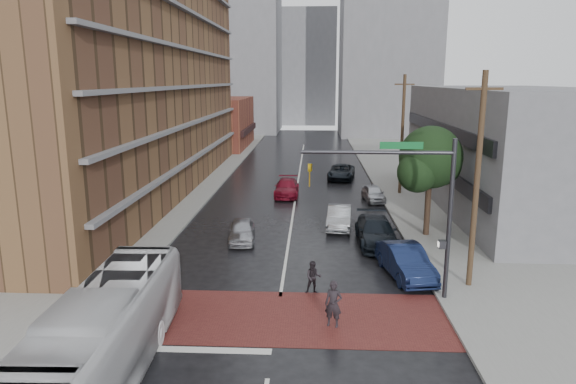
# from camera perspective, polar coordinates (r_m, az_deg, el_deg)

# --- Properties ---
(ground) EXTENTS (160.00, 160.00, 0.00)m
(ground) POSITION_cam_1_polar(r_m,az_deg,el_deg) (21.36, -1.31, -14.29)
(ground) COLOR black
(ground) RESTS_ON ground
(crosswalk) EXTENTS (14.00, 5.00, 0.02)m
(crosswalk) POSITION_cam_1_polar(r_m,az_deg,el_deg) (21.81, -1.22, -13.68)
(crosswalk) COLOR maroon
(crosswalk) RESTS_ON ground
(sidewalk_west) EXTENTS (9.00, 90.00, 0.15)m
(sidewalk_west) POSITION_cam_1_polar(r_m,az_deg,el_deg) (46.86, -13.23, 0.36)
(sidewalk_west) COLOR gray
(sidewalk_west) RESTS_ON ground
(sidewalk_east) EXTENTS (9.00, 90.00, 0.15)m
(sidewalk_east) POSITION_cam_1_polar(r_m,az_deg,el_deg) (46.17, 15.38, 0.06)
(sidewalk_east) COLOR gray
(sidewalk_east) RESTS_ON ground
(apartment_block) EXTENTS (10.00, 44.00, 28.00)m
(apartment_block) POSITION_cam_1_polar(r_m,az_deg,el_deg) (45.92, -17.63, 17.37)
(apartment_block) COLOR brown
(apartment_block) RESTS_ON ground
(storefront_west) EXTENTS (8.00, 16.00, 7.00)m
(storefront_west) POSITION_cam_1_polar(r_m,az_deg,el_deg) (74.50, -7.62, 7.62)
(storefront_west) COLOR brown
(storefront_west) RESTS_ON ground
(building_east) EXTENTS (11.00, 26.00, 9.00)m
(building_east) POSITION_cam_1_polar(r_m,az_deg,el_deg) (42.15, 23.85, 4.41)
(building_east) COLOR slate
(building_east) RESTS_ON ground
(distant_tower_west) EXTENTS (18.00, 16.00, 32.00)m
(distant_tower_west) POSITION_cam_1_polar(r_m,az_deg,el_deg) (98.46, -6.44, 16.08)
(distant_tower_west) COLOR slate
(distant_tower_west) RESTS_ON ground
(distant_tower_east) EXTENTS (16.00, 14.00, 36.00)m
(distant_tower_east) POSITION_cam_1_polar(r_m,az_deg,el_deg) (92.28, 11.17, 17.42)
(distant_tower_east) COLOR slate
(distant_tower_east) RESTS_ON ground
(distant_tower_center) EXTENTS (12.00, 10.00, 24.00)m
(distant_tower_center) POSITION_cam_1_polar(r_m,az_deg,el_deg) (114.06, 2.18, 13.62)
(distant_tower_center) COLOR slate
(distant_tower_center) RESTS_ON ground
(street_tree) EXTENTS (4.20, 4.10, 6.90)m
(street_tree) POSITION_cam_1_polar(r_m,az_deg,el_deg) (32.24, 15.55, 3.28)
(street_tree) COLOR #332319
(street_tree) RESTS_ON ground
(signal_mast) EXTENTS (6.50, 0.30, 7.20)m
(signal_mast) POSITION_cam_1_polar(r_m,az_deg,el_deg) (22.52, 14.11, -0.45)
(signal_mast) COLOR #2D2D33
(signal_mast) RESTS_ON ground
(utility_pole_near) EXTENTS (1.60, 0.26, 10.00)m
(utility_pole_near) POSITION_cam_1_polar(r_m,az_deg,el_deg) (24.59, 20.25, 1.19)
(utility_pole_near) COLOR #473321
(utility_pole_near) RESTS_ON ground
(utility_pole_far) EXTENTS (1.60, 0.26, 10.00)m
(utility_pole_far) POSITION_cam_1_polar(r_m,az_deg,el_deg) (43.89, 12.58, 6.29)
(utility_pole_far) COLOR #473321
(utility_pole_far) RESTS_ON ground
(transit_bus) EXTENTS (2.89, 10.99, 3.04)m
(transit_bus) POSITION_cam_1_polar(r_m,az_deg,el_deg) (18.22, -19.72, -14.69)
(transit_bus) COLOR silver
(transit_bus) RESTS_ON ground
(pedestrian_a) EXTENTS (0.78, 0.61, 1.89)m
(pedestrian_a) POSITION_cam_1_polar(r_m,az_deg,el_deg) (20.74, 5.07, -12.31)
(pedestrian_a) COLOR black
(pedestrian_a) RESTS_ON ground
(pedestrian_b) EXTENTS (0.77, 0.61, 1.52)m
(pedestrian_b) POSITION_cam_1_polar(r_m,az_deg,el_deg) (23.74, 2.84, -9.46)
(pedestrian_b) COLOR black
(pedestrian_b) RESTS_ON ground
(car_travel_a) EXTENTS (1.95, 4.01, 1.32)m
(car_travel_a) POSITION_cam_1_polar(r_m,az_deg,el_deg) (31.16, -5.17, -4.31)
(car_travel_a) COLOR #9E9FA5
(car_travel_a) RESTS_ON ground
(car_travel_b) EXTENTS (1.89, 4.47, 1.44)m
(car_travel_b) POSITION_cam_1_polar(r_m,az_deg,el_deg) (33.95, 5.72, -2.81)
(car_travel_b) COLOR #B8BBC1
(car_travel_b) RESTS_ON ground
(car_travel_c) EXTENTS (1.98, 4.82, 1.40)m
(car_travel_c) POSITION_cam_1_polar(r_m,az_deg,el_deg) (43.06, -0.13, 0.49)
(car_travel_c) COLOR maroon
(car_travel_c) RESTS_ON ground
(suv_travel) EXTENTS (3.09, 5.43, 1.43)m
(suv_travel) POSITION_cam_1_polar(r_m,az_deg,el_deg) (50.65, 5.94, 2.25)
(suv_travel) COLOR black
(suv_travel) RESTS_ON ground
(car_parked_near) EXTENTS (2.54, 5.03, 1.58)m
(car_parked_near) POSITION_cam_1_polar(r_m,az_deg,el_deg) (26.26, 12.92, -7.52)
(car_parked_near) COLOR #121C3F
(car_parked_near) RESTS_ON ground
(car_parked_mid) EXTENTS (2.27, 5.43, 1.57)m
(car_parked_mid) POSITION_cam_1_polar(r_m,az_deg,el_deg) (30.90, 9.77, -4.35)
(car_parked_mid) COLOR black
(car_parked_mid) RESTS_ON ground
(car_parked_far) EXTENTS (1.88, 3.88, 1.28)m
(car_parked_far) POSITION_cam_1_polar(r_m,az_deg,el_deg) (41.79, 9.47, -0.13)
(car_parked_far) COLOR #B7BAC0
(car_parked_far) RESTS_ON ground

